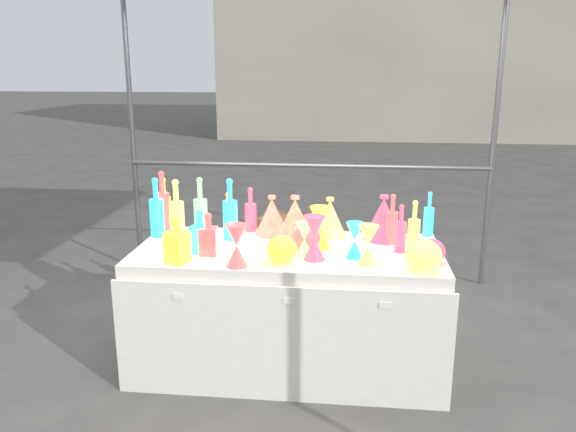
# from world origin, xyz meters

# --- Properties ---
(ground) EXTENTS (80.00, 80.00, 0.00)m
(ground) POSITION_xyz_m (0.00, 0.00, 0.00)
(ground) COLOR #605D59
(ground) RESTS_ON ground
(display_table) EXTENTS (1.84, 0.83, 0.75)m
(display_table) POSITION_xyz_m (0.00, -0.01, 0.37)
(display_table) COLOR white
(display_table) RESTS_ON ground
(background_building) EXTENTS (14.00, 6.00, 6.00)m
(background_building) POSITION_xyz_m (4.00, 14.00, 3.00)
(background_building) COLOR #B4AB96
(background_building) RESTS_ON ground
(cardboard_box_closed) EXTENTS (0.61, 0.53, 0.37)m
(cardboard_box_closed) POSITION_xyz_m (-0.24, 2.13, 0.18)
(cardboard_box_closed) COLOR #996D45
(cardboard_box_closed) RESTS_ON ground
(cardboard_box_flat) EXTENTS (0.64, 0.48, 0.05)m
(cardboard_box_flat) POSITION_xyz_m (0.45, 2.64, 0.03)
(cardboard_box_flat) COLOR #996D45
(cardboard_box_flat) RESTS_ON ground
(bottle_0) EXTENTS (0.12, 0.12, 0.36)m
(bottle_0) POSITION_xyz_m (-0.85, 0.31, 0.93)
(bottle_0) COLOR #E53F15
(bottle_0) RESTS_ON display_table
(bottle_1) EXTENTS (0.11, 0.11, 0.38)m
(bottle_1) POSITION_xyz_m (-0.85, 0.17, 0.94)
(bottle_1) COLOR #167A18
(bottle_1) RESTS_ON display_table
(bottle_2) EXTENTS (0.11, 0.11, 0.40)m
(bottle_2) POSITION_xyz_m (-0.85, 0.29, 0.95)
(bottle_2) COLOR orange
(bottle_2) RESTS_ON display_table
(bottle_3) EXTENTS (0.09, 0.09, 0.29)m
(bottle_3) POSITION_xyz_m (-0.28, 0.35, 0.90)
(bottle_3) COLOR #1C29A8
(bottle_3) RESTS_ON display_table
(bottle_4) EXTENTS (0.09, 0.09, 0.39)m
(bottle_4) POSITION_xyz_m (-0.70, 0.10, 0.94)
(bottle_4) COLOR #126D72
(bottle_4) RESTS_ON display_table
(bottle_5) EXTENTS (0.11, 0.11, 0.39)m
(bottle_5) POSITION_xyz_m (-0.56, 0.16, 0.94)
(bottle_5) COLOR #AB229B
(bottle_5) RESTS_ON display_table
(bottle_6) EXTENTS (0.10, 0.10, 0.30)m
(bottle_6) POSITION_xyz_m (-0.39, 0.18, 0.90)
(bottle_6) COLOR #E53F15
(bottle_6) RESTS_ON display_table
(bottle_7) EXTENTS (0.11, 0.11, 0.39)m
(bottle_7) POSITION_xyz_m (-0.38, 0.16, 0.94)
(bottle_7) COLOR #167A18
(bottle_7) RESTS_ON display_table
(decanter_0) EXTENTS (0.14, 0.14, 0.27)m
(decanter_0) POSITION_xyz_m (-0.57, -0.31, 0.88)
(decanter_0) COLOR #E53F15
(decanter_0) RESTS_ON display_table
(decanter_1) EXTENTS (0.10, 0.10, 0.25)m
(decanter_1) POSITION_xyz_m (-0.44, -0.15, 0.87)
(decanter_1) COLOR orange
(decanter_1) RESTS_ON display_table
(decanter_2) EXTENTS (0.12, 0.12, 0.25)m
(decanter_2) POSITION_xyz_m (-0.50, -0.12, 0.88)
(decanter_2) COLOR #167A18
(decanter_2) RESTS_ON display_table
(hourglass_0) EXTENTS (0.13, 0.13, 0.23)m
(hourglass_0) POSITION_xyz_m (-0.24, -0.34, 0.87)
(hourglass_0) COLOR orange
(hourglass_0) RESTS_ON display_table
(hourglass_1) EXTENTS (0.13, 0.13, 0.25)m
(hourglass_1) POSITION_xyz_m (0.17, -0.18, 0.87)
(hourglass_1) COLOR #1C29A8
(hourglass_1) RESTS_ON display_table
(hourglass_2) EXTENTS (0.14, 0.14, 0.22)m
(hourglass_2) POSITION_xyz_m (0.46, -0.23, 0.86)
(hourglass_2) COLOR #126D72
(hourglass_2) RESTS_ON display_table
(hourglass_3) EXTENTS (0.12, 0.12, 0.20)m
(hourglass_3) POSITION_xyz_m (0.11, -0.13, 0.85)
(hourglass_3) COLOR #AB229B
(hourglass_3) RESTS_ON display_table
(hourglass_4) EXTENTS (0.14, 0.14, 0.25)m
(hourglass_4) POSITION_xyz_m (0.19, 0.03, 0.88)
(hourglass_4) COLOR #E53F15
(hourglass_4) RESTS_ON display_table
(hourglass_5) EXTENTS (0.12, 0.12, 0.21)m
(hourglass_5) POSITION_xyz_m (0.39, -0.12, 0.85)
(hourglass_5) COLOR #167A18
(hourglass_5) RESTS_ON display_table
(globe_0) EXTENTS (0.21, 0.21, 0.13)m
(globe_0) POSITION_xyz_m (-0.01, -0.25, 0.82)
(globe_0) COLOR #E53F15
(globe_0) RESTS_ON display_table
(globe_1) EXTENTS (0.24, 0.24, 0.15)m
(globe_1) POSITION_xyz_m (0.75, -0.30, 0.83)
(globe_1) COLOR #126D72
(globe_1) RESTS_ON display_table
(globe_2) EXTENTS (0.20, 0.20, 0.13)m
(globe_2) POSITION_xyz_m (0.11, -0.02, 0.82)
(globe_2) COLOR orange
(globe_2) RESTS_ON display_table
(globe_3) EXTENTS (0.17, 0.17, 0.12)m
(globe_3) POSITION_xyz_m (0.81, -0.17, 0.81)
(globe_3) COLOR #1C29A8
(globe_3) RESTS_ON display_table
(lampshade_0) EXTENTS (0.32, 0.32, 0.28)m
(lampshade_0) POSITION_xyz_m (0.02, 0.18, 0.89)
(lampshade_0) COLOR gold
(lampshade_0) RESTS_ON display_table
(lampshade_1) EXTENTS (0.23, 0.23, 0.26)m
(lampshade_1) POSITION_xyz_m (-0.13, 0.28, 0.88)
(lampshade_1) COLOR gold
(lampshade_1) RESTS_ON display_table
(lampshade_2) EXTENTS (0.24, 0.24, 0.28)m
(lampshade_2) POSITION_xyz_m (0.57, 0.25, 0.89)
(lampshade_2) COLOR #1C29A8
(lampshade_2) RESTS_ON display_table
(lampshade_3) EXTENTS (0.22, 0.22, 0.25)m
(lampshade_3) POSITION_xyz_m (0.24, 0.28, 0.88)
(lampshade_3) COLOR #126D72
(lampshade_3) RESTS_ON display_table
(bottle_8) EXTENTS (0.07, 0.07, 0.29)m
(bottle_8) POSITION_xyz_m (0.86, 0.36, 0.89)
(bottle_8) COLOR #167A18
(bottle_8) RESTS_ON display_table
(bottle_9) EXTENTS (0.09, 0.09, 0.31)m
(bottle_9) POSITION_xyz_m (0.62, 0.17, 0.90)
(bottle_9) COLOR orange
(bottle_9) RESTS_ON display_table
(bottle_10) EXTENTS (0.07, 0.07, 0.28)m
(bottle_10) POSITION_xyz_m (0.65, 0.01, 0.89)
(bottle_10) COLOR #1C29A8
(bottle_10) RESTS_ON display_table
(bottle_11) EXTENTS (0.09, 0.09, 0.31)m
(bottle_11) POSITION_xyz_m (0.73, -0.01, 0.91)
(bottle_11) COLOR #126D72
(bottle_11) RESTS_ON display_table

